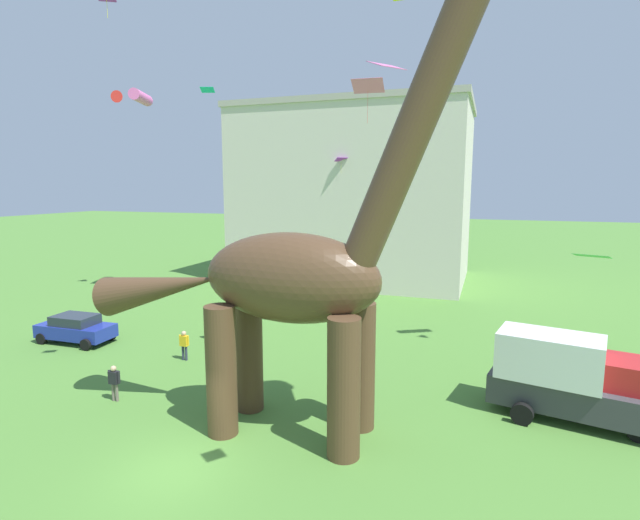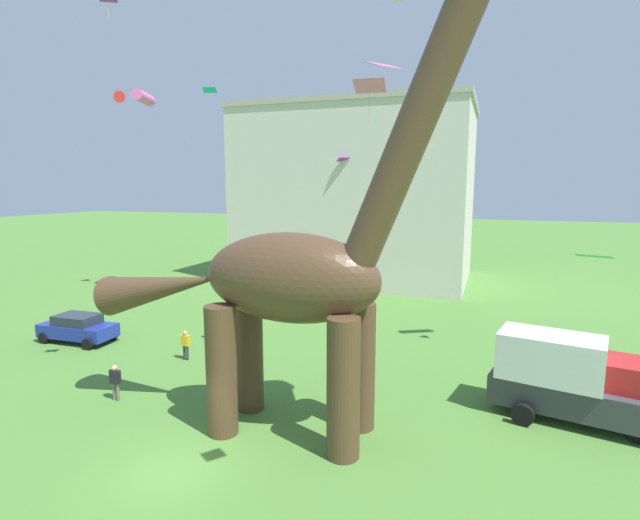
{
  "view_description": "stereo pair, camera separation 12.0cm",
  "coord_description": "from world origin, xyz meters",
  "px_view_note": "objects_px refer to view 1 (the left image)",
  "views": [
    {
      "loc": [
        8.73,
        -11.43,
        8.65
      ],
      "look_at": [
        3.32,
        4.0,
        6.13
      ],
      "focal_mm": 27.18,
      "sensor_mm": 36.0,
      "label": 1
    },
    {
      "loc": [
        8.84,
        -11.39,
        8.65
      ],
      "look_at": [
        3.32,
        4.0,
        6.13
      ],
      "focal_mm": 27.18,
      "sensor_mm": 36.0,
      "label": 2
    }
  ],
  "objects_px": {
    "dinosaur_sculpture": "(289,278)",
    "parked_sedan_left": "(76,328)",
    "parked_box_truck": "(568,377)",
    "kite_mid_right": "(136,97)",
    "person_watching_child": "(184,343)",
    "kite_trailing": "(386,66)",
    "kite_high_right": "(368,86)",
    "person_near_flyer": "(211,323)",
    "kite_mid_left": "(341,160)",
    "kite_drifting": "(207,90)",
    "kite_high_left": "(592,256)",
    "person_photographer": "(114,380)"
  },
  "relations": [
    {
      "from": "person_near_flyer",
      "to": "dinosaur_sculpture",
      "type": "bearing_deg",
      "value": -90.5
    },
    {
      "from": "person_near_flyer",
      "to": "kite_high_right",
      "type": "xyz_separation_m",
      "value": [
        7.66,
        4.85,
        13.25
      ]
    },
    {
      "from": "person_watching_child",
      "to": "kite_drifting",
      "type": "xyz_separation_m",
      "value": [
        -5.69,
        12.06,
        14.58
      ]
    },
    {
      "from": "kite_high_right",
      "to": "person_photographer",
      "type": "bearing_deg",
      "value": -118.69
    },
    {
      "from": "dinosaur_sculpture",
      "to": "parked_sedan_left",
      "type": "relative_size",
      "value": 3.6
    },
    {
      "from": "dinosaur_sculpture",
      "to": "person_watching_child",
      "type": "xyz_separation_m",
      "value": [
        -7.69,
        4.69,
        -4.63
      ]
    },
    {
      "from": "kite_high_left",
      "to": "kite_mid_left",
      "type": "height_order",
      "value": "kite_mid_left"
    },
    {
      "from": "person_watching_child",
      "to": "kite_trailing",
      "type": "bearing_deg",
      "value": -170.58
    },
    {
      "from": "dinosaur_sculpture",
      "to": "parked_box_truck",
      "type": "relative_size",
      "value": 2.59
    },
    {
      "from": "parked_box_truck",
      "to": "kite_mid_right",
      "type": "xyz_separation_m",
      "value": [
        -28.68,
        12.04,
        13.57
      ]
    },
    {
      "from": "kite_mid_left",
      "to": "kite_drifting",
      "type": "height_order",
      "value": "kite_drifting"
    },
    {
      "from": "parked_sedan_left",
      "to": "kite_mid_right",
      "type": "bearing_deg",
      "value": 108.8
    },
    {
      "from": "kite_trailing",
      "to": "kite_high_right",
      "type": "relative_size",
      "value": 0.36
    },
    {
      "from": "dinosaur_sculpture",
      "to": "kite_mid_right",
      "type": "xyz_separation_m",
      "value": [
        -19.27,
        16.24,
        9.67
      ]
    },
    {
      "from": "person_photographer",
      "to": "kite_drifting",
      "type": "relative_size",
      "value": 1.3
    },
    {
      "from": "parked_box_truck",
      "to": "person_near_flyer",
      "type": "bearing_deg",
      "value": -179.91
    },
    {
      "from": "person_near_flyer",
      "to": "person_photographer",
      "type": "height_order",
      "value": "person_near_flyer"
    },
    {
      "from": "kite_high_left",
      "to": "kite_mid_right",
      "type": "xyz_separation_m",
      "value": [
        -30.76,
        3.0,
        10.2
      ]
    },
    {
      "from": "parked_box_truck",
      "to": "kite_high_right",
      "type": "xyz_separation_m",
      "value": [
        -9.9,
        8.61,
        12.55
      ]
    },
    {
      "from": "person_near_flyer",
      "to": "parked_box_truck",
      "type": "bearing_deg",
      "value": -58.29
    },
    {
      "from": "parked_sedan_left",
      "to": "person_photographer",
      "type": "xyz_separation_m",
      "value": [
        7.43,
        -5.27,
        0.1
      ]
    },
    {
      "from": "dinosaur_sculpture",
      "to": "person_watching_child",
      "type": "bearing_deg",
      "value": -178.32
    },
    {
      "from": "person_photographer",
      "to": "kite_high_left",
      "type": "height_order",
      "value": "kite_high_left"
    },
    {
      "from": "kite_mid_right",
      "to": "person_photographer",
      "type": "bearing_deg",
      "value": -54.62
    },
    {
      "from": "person_photographer",
      "to": "person_watching_child",
      "type": "bearing_deg",
      "value": 137.28
    },
    {
      "from": "parked_sedan_left",
      "to": "kite_drifting",
      "type": "distance_m",
      "value": 18.83
    },
    {
      "from": "dinosaur_sculpture",
      "to": "kite_trailing",
      "type": "height_order",
      "value": "dinosaur_sculpture"
    },
    {
      "from": "kite_drifting",
      "to": "kite_high_left",
      "type": "bearing_deg",
      "value": -8.05
    },
    {
      "from": "parked_sedan_left",
      "to": "person_near_flyer",
      "type": "height_order",
      "value": "person_near_flyer"
    },
    {
      "from": "dinosaur_sculpture",
      "to": "kite_drifting",
      "type": "relative_size",
      "value": 13.32
    },
    {
      "from": "person_near_flyer",
      "to": "kite_mid_left",
      "type": "xyz_separation_m",
      "value": [
        3.27,
        14.2,
        9.7
      ]
    },
    {
      "from": "person_photographer",
      "to": "kite_drifting",
      "type": "distance_m",
      "value": 23.09
    },
    {
      "from": "parked_sedan_left",
      "to": "kite_mid_left",
      "type": "xyz_separation_m",
      "value": [
        10.15,
        17.08,
        9.84
      ]
    },
    {
      "from": "person_photographer",
      "to": "kite_mid_left",
      "type": "relative_size",
      "value": 1.24
    },
    {
      "from": "kite_mid_left",
      "to": "kite_high_right",
      "type": "relative_size",
      "value": 0.51
    },
    {
      "from": "person_photographer",
      "to": "kite_drifting",
      "type": "bearing_deg",
      "value": 155.12
    },
    {
      "from": "parked_box_truck",
      "to": "kite_mid_right",
      "type": "height_order",
      "value": "kite_mid_right"
    },
    {
      "from": "person_watching_child",
      "to": "kite_trailing",
      "type": "xyz_separation_m",
      "value": [
        11.94,
        -9.54,
        10.13
      ]
    },
    {
      "from": "parked_box_truck",
      "to": "kite_trailing",
      "type": "height_order",
      "value": "kite_trailing"
    },
    {
      "from": "kite_mid_left",
      "to": "parked_box_truck",
      "type": "bearing_deg",
      "value": -51.46
    },
    {
      "from": "person_watching_child",
      "to": "kite_high_left",
      "type": "height_order",
      "value": "kite_high_left"
    },
    {
      "from": "kite_mid_right",
      "to": "kite_drifting",
      "type": "height_order",
      "value": "kite_mid_right"
    },
    {
      "from": "person_photographer",
      "to": "person_near_flyer",
      "type": "bearing_deg",
      "value": 140.16
    },
    {
      "from": "kite_mid_left",
      "to": "kite_drifting",
      "type": "xyz_separation_m",
      "value": [
        -8.49,
        -5.4,
        4.84
      ]
    },
    {
      "from": "kite_drifting",
      "to": "person_photographer",
      "type": "bearing_deg",
      "value": -71.19
    },
    {
      "from": "parked_sedan_left",
      "to": "parked_box_truck",
      "type": "relative_size",
      "value": 0.72
    },
    {
      "from": "person_near_flyer",
      "to": "kite_high_left",
      "type": "height_order",
      "value": "kite_high_left"
    },
    {
      "from": "parked_sedan_left",
      "to": "person_photographer",
      "type": "relative_size",
      "value": 2.86
    },
    {
      "from": "kite_mid_left",
      "to": "kite_high_left",
      "type": "bearing_deg",
      "value": -28.57
    },
    {
      "from": "kite_high_left",
      "to": "person_watching_child",
      "type": "bearing_deg",
      "value": -155.98
    }
  ]
}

